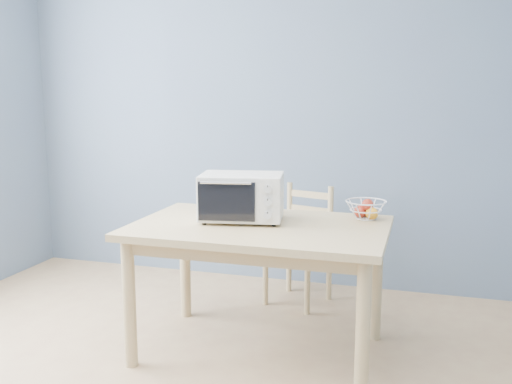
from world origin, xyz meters
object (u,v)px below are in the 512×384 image
(dining_table, at_px, (260,242))
(dining_chair, at_px, (301,245))
(fruit_basket, at_px, (366,209))
(toaster_oven, at_px, (238,196))

(dining_table, height_order, dining_chair, dining_chair)
(fruit_basket, bearing_deg, toaster_oven, -160.03)
(toaster_oven, height_order, dining_chair, toaster_oven)
(toaster_oven, bearing_deg, dining_table, -30.85)
(dining_chair, bearing_deg, fruit_basket, -31.88)
(dining_table, height_order, toaster_oven, toaster_oven)
(dining_table, xyz_separation_m, fruit_basket, (0.55, 0.31, 0.16))
(toaster_oven, distance_m, dining_chair, 0.97)
(dining_table, bearing_deg, dining_chair, 86.81)
(dining_table, relative_size, fruit_basket, 4.57)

